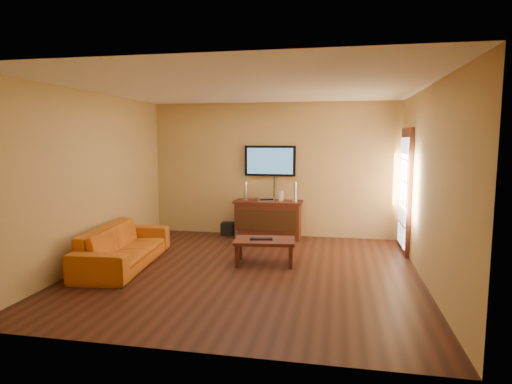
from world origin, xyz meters
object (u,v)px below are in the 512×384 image
(coffee_table, at_px, (265,243))
(bottle, at_px, (236,236))
(sofa, at_px, (124,239))
(speaker_left, at_px, (246,192))
(game_console, at_px, (281,196))
(av_receiver, at_px, (265,199))
(television, at_px, (270,161))
(media_console, at_px, (268,219))
(speaker_right, at_px, (295,193))
(keyboard, at_px, (261,239))
(subwoofer, at_px, (228,229))

(coffee_table, height_order, bottle, coffee_table)
(sofa, relative_size, speaker_left, 5.58)
(coffee_table, xyz_separation_m, game_console, (0.02, 1.85, 0.51))
(game_console, xyz_separation_m, bottle, (-0.84, -0.36, -0.76))
(av_receiver, bearing_deg, television, 51.83)
(media_console, height_order, game_console, game_console)
(television, relative_size, speaker_left, 2.73)
(coffee_table, xyz_separation_m, speaker_left, (-0.70, 1.82, 0.58))
(television, distance_m, sofa, 3.35)
(speaker_right, xyz_separation_m, keyboard, (-0.35, -1.83, -0.52))
(speaker_left, bearing_deg, coffee_table, -68.82)
(sofa, bearing_deg, speaker_left, -37.78)
(media_console, height_order, av_receiver, av_receiver)
(television, bearing_deg, subwoofer, -171.30)
(subwoofer, bearing_deg, television, 6.91)
(media_console, distance_m, av_receiver, 0.41)
(sofa, relative_size, bottle, 11.64)
(speaker_right, bearing_deg, sofa, -136.72)
(subwoofer, bearing_deg, speaker_left, -13.19)
(speaker_left, distance_m, speaker_right, 1.00)
(coffee_table, height_order, subwoofer, coffee_table)
(media_console, distance_m, subwoofer, 0.90)
(av_receiver, distance_m, bottle, 0.93)
(speaker_left, relative_size, bottle, 2.09)
(media_console, height_order, bottle, media_console)
(sofa, bearing_deg, television, -42.90)
(speaker_right, bearing_deg, subwoofer, 176.54)
(sofa, xyz_separation_m, bottle, (1.33, 1.97, -0.33))
(av_receiver, xyz_separation_m, subwoofer, (-0.80, 0.08, -0.66))
(speaker_right, xyz_separation_m, bottle, (-1.12, -0.33, -0.84))
(media_console, bearing_deg, coffee_table, -82.45)
(av_receiver, bearing_deg, speaker_right, -22.56)
(sofa, xyz_separation_m, speaker_left, (1.44, 2.30, 0.51))
(game_console, bearing_deg, bottle, -140.91)
(media_console, height_order, speaker_left, speaker_left)
(game_console, xyz_separation_m, subwoofer, (-1.11, 0.05, -0.72))
(television, relative_size, sofa, 0.49)
(av_receiver, bearing_deg, speaker_left, 156.59)
(av_receiver, relative_size, subwoofer, 1.25)
(subwoofer, bearing_deg, sofa, -115.57)
(subwoofer, xyz_separation_m, keyboard, (1.05, -1.92, 0.28))
(bottle, bearing_deg, television, 43.14)
(coffee_table, relative_size, subwoofer, 3.92)
(media_console, xyz_separation_m, speaker_left, (-0.46, 0.01, 0.55))
(bottle, bearing_deg, media_console, 29.40)
(speaker_left, bearing_deg, keyboard, -70.47)
(bottle, distance_m, keyboard, 1.72)
(sofa, height_order, game_console, game_console)
(av_receiver, distance_m, keyboard, 1.89)
(bottle, bearing_deg, av_receiver, 32.25)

